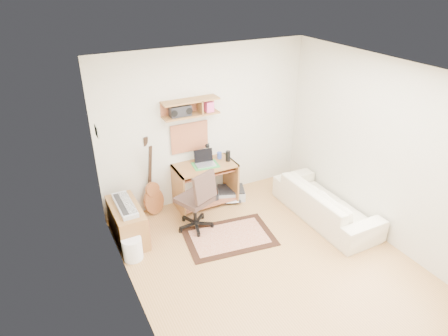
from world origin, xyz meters
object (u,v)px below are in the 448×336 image
cabinet (127,223)px  printer (231,193)px  task_chair (194,199)px  desk (205,185)px  sofa (326,197)px

cabinet → printer: (1.91, 0.31, -0.19)m
task_chair → printer: task_chair is taller
printer → desk: bearing=-161.1°
desk → cabinet: size_ratio=1.11×
cabinet → printer: 1.94m
sofa → task_chair: bearing=70.4°
cabinet → sofa: (2.96, -0.91, 0.10)m
cabinet → sofa: bearing=-17.1°
desk → task_chair: bearing=-128.3°
task_chair → desk: bearing=29.0°
task_chair → sofa: (1.96, -0.70, -0.14)m
desk → sofa: (1.53, -1.24, -0.00)m
printer → sofa: 1.64m
cabinet → printer: size_ratio=1.95×
desk → printer: bearing=-2.2°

